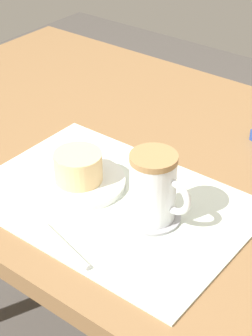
{
  "coord_description": "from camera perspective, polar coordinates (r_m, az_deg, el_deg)",
  "views": [
    {
      "loc": [
        0.53,
        -0.76,
        1.33
      ],
      "look_at": [
        0.04,
        -0.13,
        0.79
      ],
      "focal_mm": 60.0,
      "sensor_mm": 36.0,
      "label": 1
    }
  ],
  "objects": [
    {
      "name": "dining_table",
      "position": [
        1.14,
        2.45,
        -1.72
      ],
      "size": [
        1.32,
        0.78,
        0.74
      ],
      "color": "brown",
      "rests_on": "ground_plane"
    },
    {
      "name": "placemat",
      "position": [
        0.96,
        -1.46,
        -3.42
      ],
      "size": [
        0.47,
        0.32,
        0.0
      ],
      "primitive_type": "cube",
      "color": "silver",
      "rests_on": "dining_table"
    },
    {
      "name": "pastry_plate",
      "position": [
        1.0,
        -4.78,
        -1.41
      ],
      "size": [
        0.17,
        0.17,
        0.01
      ],
      "primitive_type": "cylinder",
      "color": "silver",
      "rests_on": "placemat"
    },
    {
      "name": "pastry",
      "position": [
        0.98,
        -4.87,
        0.13
      ],
      "size": [
        0.08,
        0.08,
        0.05
      ],
      "primitive_type": "cylinder",
      "color": "#E5BC7F",
      "rests_on": "pastry_plate"
    },
    {
      "name": "coffee_coaster",
      "position": [
        0.93,
        2.64,
        -4.95
      ],
      "size": [
        0.1,
        0.1,
        0.0
      ],
      "primitive_type": "cylinder",
      "color": "#99999E",
      "rests_on": "placemat"
    },
    {
      "name": "coffee_mug",
      "position": [
        0.89,
        2.87,
        -1.94
      ],
      "size": [
        0.11,
        0.08,
        0.12
      ],
      "color": "white",
      "rests_on": "coffee_coaster"
    },
    {
      "name": "teaspoon",
      "position": [
        0.87,
        -6.29,
        -7.74
      ],
      "size": [
        0.13,
        0.04,
        0.01
      ],
      "primitive_type": "cylinder",
      "rotation": [
        0.0,
        1.57,
        -0.25
      ],
      "color": "silver",
      "rests_on": "placemat"
    }
  ]
}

